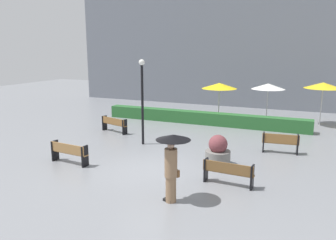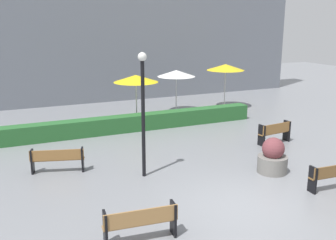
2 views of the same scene
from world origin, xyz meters
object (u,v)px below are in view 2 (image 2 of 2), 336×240
at_px(patio_umbrella_white, 176,73).
at_px(patio_umbrella_yellow_far, 226,67).
at_px(bench_near_right, 335,174).
at_px(patio_umbrella_yellow, 136,79).
at_px(bench_near_left, 141,222).
at_px(bench_far_right, 275,132).
at_px(lamp_post, 143,103).
at_px(bench_far_left, 57,158).
at_px(planter_pot, 273,158).

height_order(patio_umbrella_white, patio_umbrella_yellow_far, patio_umbrella_yellow_far).
height_order(bench_near_right, patio_umbrella_yellow, patio_umbrella_yellow).
xyz_separation_m(bench_near_left, patio_umbrella_yellow, (3.47, 10.21, 1.77)).
relative_size(bench_near_right, patio_umbrella_yellow_far, 0.67).
relative_size(patio_umbrella_yellow, patio_umbrella_yellow_far, 0.94).
bearing_deg(bench_far_right, patio_umbrella_yellow, 127.79).
relative_size(lamp_post, patio_umbrella_white, 1.69).
xyz_separation_m(lamp_post, patio_umbrella_yellow_far, (7.97, 7.86, -0.07)).
bearing_deg(bench_near_left, bench_far_left, 102.31).
relative_size(bench_near_right, bench_near_left, 0.99).
relative_size(bench_far_right, planter_pot, 1.29).
bearing_deg(planter_pot, bench_far_left, 156.30).
bearing_deg(bench_near_left, patio_umbrella_white, 61.49).
distance_m(bench_far_left, patio_umbrella_yellow, 7.07).
relative_size(lamp_post, patio_umbrella_yellow_far, 1.57).
xyz_separation_m(bench_far_right, patio_umbrella_yellow_far, (1.72, 6.76, 1.89)).
bearing_deg(lamp_post, patio_umbrella_yellow_far, 44.62).
bearing_deg(patio_umbrella_white, planter_pot, -94.53).
distance_m(bench_near_right, lamp_post, 6.28).
relative_size(bench_far_left, planter_pot, 1.46).
relative_size(bench_near_right, patio_umbrella_yellow, 0.71).
distance_m(bench_near_right, bench_near_left, 6.39).
relative_size(bench_far_left, patio_umbrella_white, 0.74).
bearing_deg(bench_far_left, planter_pot, -23.70).
height_order(lamp_post, patio_umbrella_white, lamp_post).
relative_size(bench_far_left, bench_far_right, 1.13).
height_order(bench_far_right, patio_umbrella_yellow_far, patio_umbrella_yellow_far).
xyz_separation_m(bench_near_left, lamp_post, (1.44, 3.68, 1.98)).
xyz_separation_m(bench_far_left, lamp_post, (2.57, -1.47, 1.98)).
xyz_separation_m(bench_far_left, bench_near_right, (7.51, -4.79, -0.01)).
height_order(planter_pot, patio_umbrella_yellow, patio_umbrella_yellow).
xyz_separation_m(bench_far_left, patio_umbrella_yellow_far, (10.53, 6.39, 1.91)).
bearing_deg(patio_umbrella_yellow_far, planter_pot, -112.61).
bearing_deg(patio_umbrella_white, patio_umbrella_yellow, -154.50).
bearing_deg(bench_far_right, lamp_post, -170.01).
distance_m(lamp_post, patio_umbrella_yellow, 6.85).
bearing_deg(bench_far_right, bench_far_left, 177.59).
xyz_separation_m(bench_near_left, patio_umbrella_yellow_far, (9.41, 11.54, 1.91)).
distance_m(bench_near_left, lamp_post, 4.42).
bearing_deg(bench_far_left, patio_umbrella_yellow, 47.78).
height_order(bench_near_right, bench_near_left, bench_near_left).
bearing_deg(bench_near_right, bench_far_left, 147.44).
bearing_deg(patio_umbrella_yellow, patio_umbrella_white, 25.50).
height_order(bench_near_left, lamp_post, lamp_post).
relative_size(bench_far_right, lamp_post, 0.39).
bearing_deg(bench_far_right, bench_near_left, -148.16).
height_order(bench_far_left, patio_umbrella_yellow, patio_umbrella_yellow).
bearing_deg(lamp_post, bench_far_right, 9.99).
height_order(bench_far_left, bench_far_right, bench_far_right).
height_order(bench_near_left, patio_umbrella_white, patio_umbrella_white).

